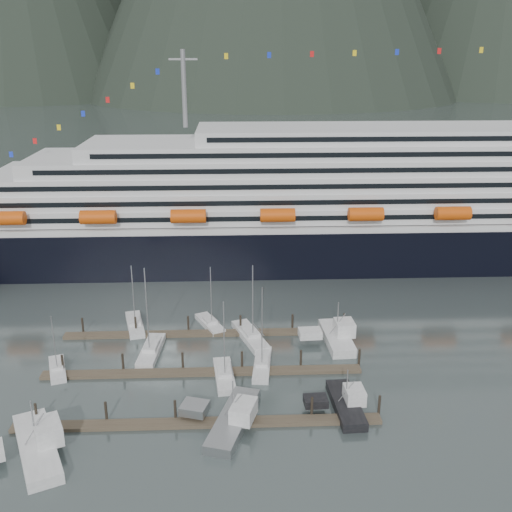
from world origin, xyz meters
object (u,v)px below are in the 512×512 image
object	(u,v)px
sailboat_e	(135,325)
sailboat_g	(250,337)
sailboat_c	(224,376)
trawler_c	(232,418)
sailboat_a	(57,369)
sailboat_f	(210,324)
cruise_ship	(364,207)
trawler_d	(345,403)
sailboat_d	(262,365)
trawler_e	(336,336)
trawler_a	(35,446)
sailboat_b	(151,351)

from	to	relation	value
sailboat_e	sailboat_g	size ratio (longest dim) A/B	0.87
sailboat_c	trawler_c	world-z (taller)	sailboat_c
trawler_c	sailboat_a	bearing A→B (deg)	78.27
sailboat_a	sailboat_f	xyz separation A→B (m)	(22.63, 14.84, 0.02)
cruise_ship	sailboat_e	world-z (taller)	cruise_ship
sailboat_f	trawler_d	world-z (taller)	sailboat_f
trawler_d	sailboat_f	bearing A→B (deg)	32.87
sailboat_d	sailboat_e	distance (m)	26.35
sailboat_a	sailboat_f	bearing A→B (deg)	-74.66
trawler_d	trawler_e	bearing A→B (deg)	-9.08
trawler_a	trawler_e	bearing A→B (deg)	-80.79
cruise_ship	trawler_d	distance (m)	64.95
sailboat_g	trawler_e	bearing A→B (deg)	-114.88
sailboat_c	sailboat_d	world-z (taller)	sailboat_d
sailboat_b	sailboat_e	xyz separation A→B (m)	(-4.04, 9.89, -0.03)
cruise_ship	sailboat_f	distance (m)	50.89
sailboat_c	trawler_e	distance (m)	21.62
sailboat_f	trawler_d	bearing A→B (deg)	-168.73
sailboat_b	trawler_a	world-z (taller)	sailboat_b
sailboat_b	trawler_d	size ratio (longest dim) A/B	1.39
sailboat_b	cruise_ship	bearing A→B (deg)	-39.05
sailboat_c	sailboat_e	world-z (taller)	sailboat_c
sailboat_g	trawler_a	distance (m)	39.64
cruise_ship	trawler_d	xyz separation A→B (m)	(-15.26, -62.14, -11.18)
sailboat_f	sailboat_d	bearing A→B (deg)	-174.73
trawler_c	sailboat_b	bearing A→B (deg)	50.40
sailboat_g	trawler_c	bearing A→B (deg)	154.01
sailboat_c	sailboat_g	distance (m)	13.38
trawler_a	sailboat_e	bearing A→B (deg)	-35.63
cruise_ship	sailboat_d	xyz separation A→B (m)	(-25.91, -50.44, -11.63)
sailboat_a	trawler_e	bearing A→B (deg)	-97.54
sailboat_b	sailboat_f	bearing A→B (deg)	-38.54
trawler_d	trawler_e	world-z (taller)	trawler_e
sailboat_c	trawler_e	world-z (taller)	sailboat_c
sailboat_e	trawler_d	world-z (taller)	sailboat_e
sailboat_f	trawler_a	distance (m)	39.68
sailboat_e	sailboat_g	bearing A→B (deg)	-118.75
trawler_a	sailboat_b	bearing A→B (deg)	-48.25
sailboat_c	trawler_a	world-z (taller)	sailboat_c
sailboat_a	sailboat_g	size ratio (longest dim) A/B	0.70
sailboat_g	trawler_d	distance (m)	24.51
sailboat_a	sailboat_c	bearing A→B (deg)	-114.81
sailboat_f	trawler_c	distance (m)	29.66
sailboat_d	trawler_c	world-z (taller)	sailboat_d
sailboat_a	sailboat_f	distance (m)	27.06
sailboat_e	trawler_a	bearing A→B (deg)	155.17
cruise_ship	trawler_c	world-z (taller)	cruise_ship
sailboat_f	sailboat_b	bearing A→B (deg)	112.09
sailboat_b	sailboat_f	xyz separation A→B (m)	(9.14, 9.69, -0.04)
sailboat_f	trawler_c	bearing A→B (deg)	162.79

